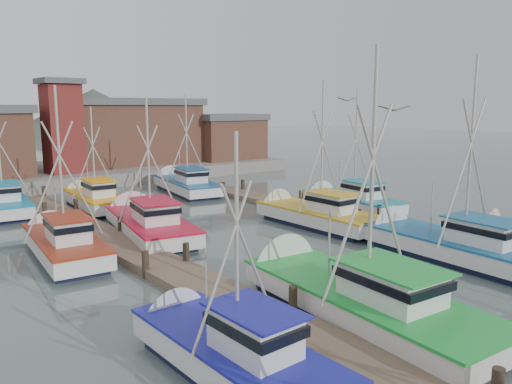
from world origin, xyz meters
TOP-DOWN VIEW (x-y plane):
  - ground at (0.00, 0.00)m, footprint 260.00×260.00m
  - dock_left at (-7.00, 4.04)m, footprint 2.30×46.00m
  - dock_right at (7.00, 4.04)m, footprint 2.30×46.00m
  - quay at (0.00, 37.00)m, footprint 44.00×16.00m
  - shed_center at (6.00, 37.00)m, footprint 14.84×9.54m
  - shed_right at (17.00, 34.00)m, footprint 8.48×6.36m
  - lookout_tower at (-2.00, 33.00)m, footprint 3.60×3.60m
  - boat_4 at (-4.11, -2.92)m, footprint 4.28×10.75m
  - boat_5 at (4.67, -1.62)m, footprint 4.19×10.14m
  - boat_6 at (-9.85, -3.35)m, footprint 2.98×7.79m
  - boat_8 at (-4.50, 11.75)m, footprint 4.86×10.22m
  - boat_9 at (4.45, 7.36)m, footprint 3.82×9.16m
  - boat_10 at (-9.69, 10.49)m, footprint 3.61×8.73m
  - boat_11 at (9.65, 9.00)m, footprint 3.66×8.61m
  - boat_12 at (-4.07, 21.03)m, footprint 3.20×8.56m
  - boat_13 at (4.65, 22.85)m, footprint 4.70×10.08m
  - boat_14 at (-9.46, 23.71)m, footprint 3.74×9.32m
  - gull_near at (-2.93, -3.58)m, footprint 1.55×0.64m
  - gull_far at (3.96, 4.41)m, footprint 1.54×0.61m

SIDE VIEW (x-z plane):
  - ground at x=0.00m, z-range 0.00..0.00m
  - dock_left at x=-7.00m, z-range -0.54..0.96m
  - dock_right at x=7.00m, z-range -0.54..0.96m
  - quay at x=0.00m, z-range 0.00..1.20m
  - boat_6 at x=-9.85m, z-range -2.93..4.28m
  - boat_12 at x=-4.07m, z-range -3.28..4.64m
  - boat_8 at x=-4.50m, z-range -3.64..5.00m
  - boat_13 at x=4.65m, z-range -3.87..5.23m
  - boat_14 at x=-9.46m, z-range -3.60..4.96m
  - boat_9 at x=4.45m, z-range -4.09..5.45m
  - boat_11 at x=9.65m, z-range -3.91..5.28m
  - boat_10 at x=-9.69m, z-range -3.76..5.13m
  - boat_4 at x=-4.11m, z-range -4.39..5.76m
  - boat_5 at x=4.67m, z-range -4.53..5.90m
  - shed_right at x=17.00m, z-range 1.24..6.44m
  - shed_center at x=6.00m, z-range 1.24..8.14m
  - lookout_tower at x=-2.00m, z-range 1.30..9.80m
  - gull_near at x=-2.93m, z-range 7.03..7.27m
  - gull_far at x=3.96m, z-range 7.49..7.73m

